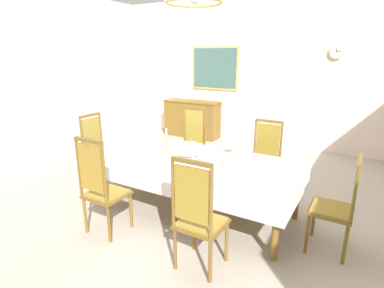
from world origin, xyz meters
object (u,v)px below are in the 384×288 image
(spoon_secondary, at_px, (235,153))
(chandelier, at_px, (194,2))
(chair_south_b, at_px, (198,216))
(sideboard, at_px, (192,119))
(spoon_primary, at_px, (296,164))
(chair_south_a, at_px, (101,187))
(chair_north_a, at_px, (191,144))
(chair_north_b, at_px, (264,158))
(chair_head_east, at_px, (339,204))
(candlestick_east, at_px, (224,154))
(mounted_clock, at_px, (337,52))
(bowl_near_left, at_px, (287,162))
(bowl_near_right, at_px, (227,152))
(candlestick_west, at_px, (167,143))
(dining_table, at_px, (194,163))
(soup_tureen, at_px, (189,149))
(framed_painting, at_px, (215,68))
(chair_head_west, at_px, (98,150))

(spoon_secondary, bearing_deg, chandelier, -148.38)
(chair_south_b, relative_size, sideboard, 0.81)
(spoon_primary, height_order, sideboard, sideboard)
(spoon_secondary, distance_m, chandelier, 1.92)
(sideboard, bearing_deg, chair_south_a, 107.40)
(chair_north_a, relative_size, chair_north_b, 1.09)
(chair_head_east, bearing_deg, candlestick_east, 90.00)
(chair_south_a, bearing_deg, sideboard, 107.40)
(chair_south_a, xyz_separation_m, mounted_clock, (1.77, 4.56, 1.48))
(bowl_near_left, height_order, mounted_clock, mounted_clock)
(mounted_clock, bearing_deg, bowl_near_right, -105.19)
(candlestick_west, xyz_separation_m, sideboard, (-1.56, 3.32, -0.43))
(dining_table, distance_m, chair_head_east, 1.73)
(soup_tureen, distance_m, spoon_primary, 1.32)
(spoon_secondary, distance_m, mounted_clock, 3.48)
(dining_table, xyz_separation_m, chair_head_east, (1.73, 0.00, -0.12))
(chair_north_a, bearing_deg, dining_table, 122.40)
(chair_south_a, bearing_deg, candlestick_east, 43.39)
(spoon_primary, height_order, chandelier, chandelier)
(spoon_primary, height_order, framed_painting, framed_painting)
(chair_head_west, relative_size, chandelier, 1.72)
(chair_south_a, distance_m, mounted_clock, 5.11)
(dining_table, bearing_deg, bowl_near_right, 55.46)
(chair_north_a, distance_m, candlestick_west, 1.05)
(bowl_near_left, bearing_deg, dining_table, -159.56)
(chair_north_a, relative_size, spoon_secondary, 6.96)
(candlestick_west, relative_size, candlestick_east, 1.04)
(chair_south_a, bearing_deg, dining_table, 57.56)
(chandelier, bearing_deg, spoon_secondary, 48.29)
(bowl_near_left, bearing_deg, chair_south_b, -108.28)
(chair_north_a, relative_size, chandelier, 1.82)
(spoon_secondary, bearing_deg, candlestick_east, -102.59)
(candlestick_east, xyz_separation_m, bowl_near_left, (0.67, 0.40, -0.11))
(chair_south_a, relative_size, chandelier, 1.78)
(chair_head_west, relative_size, framed_painting, 0.94)
(chair_head_west, bearing_deg, chair_south_b, 67.23)
(framed_painting, bearing_deg, candlestick_east, -61.88)
(soup_tureen, relative_size, chandelier, 0.44)
(chair_north_a, relative_size, soup_tureen, 4.19)
(dining_table, relative_size, mounted_clock, 9.77)
(chair_south_b, xyz_separation_m, chair_north_b, (0.00, 1.98, -0.02))
(chair_south_a, height_order, spoon_primary, chair_south_a)
(spoon_primary, distance_m, spoon_secondary, 0.79)
(chair_south_a, relative_size, bowl_near_left, 8.35)
(spoon_primary, xyz_separation_m, framed_painting, (-2.67, 3.15, 0.94))
(chair_north_a, bearing_deg, chair_north_b, 179.74)
(chair_south_b, bearing_deg, chair_north_a, 122.32)
(chair_south_a, xyz_separation_m, candlestick_west, (0.21, 0.99, 0.30))
(chair_south_a, distance_m, chair_north_a, 1.98)
(candlestick_east, bearing_deg, framed_painting, 118.12)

